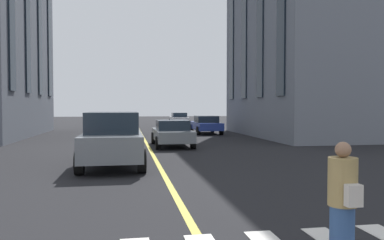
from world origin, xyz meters
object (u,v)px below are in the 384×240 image
at_px(car_white_oncoming, 179,118).
at_px(pedestrian_near, 343,202).
at_px(car_grey_mid, 172,133).
at_px(car_blue_parked_b, 206,124).
at_px(car_white_parked_a, 110,120).
at_px(car_grey_trailing, 113,138).

xyz_separation_m(car_white_oncoming, pedestrian_near, (-39.12, 3.19, 0.10)).
bearing_deg(pedestrian_near, car_grey_mid, 1.78).
distance_m(car_blue_parked_b, car_grey_mid, 9.60).
relative_size(car_white_parked_a, pedestrian_near, 2.74).
bearing_deg(pedestrian_near, car_white_parked_a, 7.25).
bearing_deg(car_white_oncoming, car_blue_parked_b, 180.00).
bearing_deg(car_grey_mid, car_blue_parked_b, -22.42).
relative_size(car_white_oncoming, pedestrian_near, 2.74).
relative_size(car_grey_trailing, pedestrian_near, 2.93).
xyz_separation_m(car_grey_mid, car_white_parked_a, (19.63, 3.95, 0.00)).
distance_m(car_white_parked_a, pedestrian_near, 35.03).
relative_size(car_grey_mid, pedestrian_near, 2.74).
bearing_deg(car_grey_mid, car_white_oncoming, -8.68).
xyz_separation_m(car_grey_mid, car_white_oncoming, (24.00, -3.66, 0.00)).
bearing_deg(pedestrian_near, car_white_oncoming, -4.67).
distance_m(car_grey_trailing, car_white_oncoming, 30.95).
bearing_deg(car_grey_trailing, car_grey_mid, -24.25).
bearing_deg(car_grey_trailing, car_blue_parked_b, -23.18).
bearing_deg(car_white_parked_a, car_grey_trailing, -177.51).
relative_size(car_grey_trailing, car_white_oncoming, 1.07).
bearing_deg(car_blue_parked_b, car_grey_mid, 157.58).
xyz_separation_m(car_blue_parked_b, car_white_parked_a, (10.76, 7.61, 0.00)).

